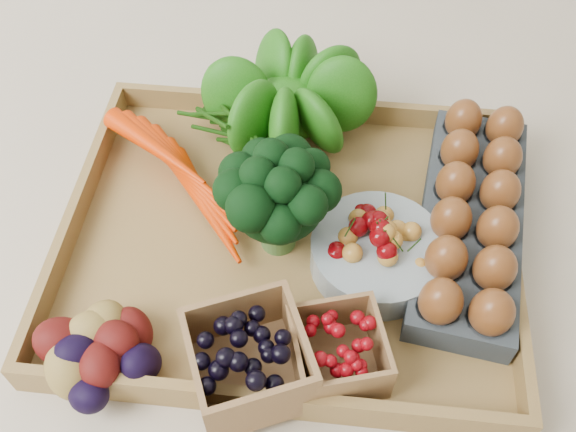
# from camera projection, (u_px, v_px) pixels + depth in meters

# --- Properties ---
(ground) EXTENTS (4.00, 4.00, 0.00)m
(ground) POSITION_uv_depth(u_px,v_px,m) (288.00, 244.00, 0.82)
(ground) COLOR beige
(ground) RESTS_ON ground
(tray) EXTENTS (0.55, 0.45, 0.01)m
(tray) POSITION_uv_depth(u_px,v_px,m) (288.00, 241.00, 0.81)
(tray) COLOR olive
(tray) RESTS_ON ground
(carrots) EXTENTS (0.20, 0.14, 0.05)m
(carrots) POSITION_uv_depth(u_px,v_px,m) (192.00, 182.00, 0.83)
(carrots) COLOR #EA3300
(carrots) RESTS_ON tray
(lettuce) EXTENTS (0.14, 0.14, 0.14)m
(lettuce) POSITION_uv_depth(u_px,v_px,m) (289.00, 91.00, 0.86)
(lettuce) COLOR #17590D
(lettuce) RESTS_ON tray
(broccoli) EXTENTS (0.14, 0.14, 0.11)m
(broccoli) POSITION_uv_depth(u_px,v_px,m) (278.00, 214.00, 0.76)
(broccoli) COLOR black
(broccoli) RESTS_ON tray
(cherry_bowl) EXTENTS (0.16, 0.16, 0.04)m
(cherry_bowl) POSITION_uv_depth(u_px,v_px,m) (377.00, 254.00, 0.77)
(cherry_bowl) COLOR #8C9EA5
(cherry_bowl) RESTS_ON tray
(egg_carton) EXTENTS (0.17, 0.36, 0.04)m
(egg_carton) POSITION_uv_depth(u_px,v_px,m) (469.00, 223.00, 0.80)
(egg_carton) COLOR #363E45
(egg_carton) RESTS_ON tray
(potatoes) EXTENTS (0.14, 0.14, 0.08)m
(potatoes) POSITION_uv_depth(u_px,v_px,m) (95.00, 346.00, 0.67)
(potatoes) COLOR #440C0A
(potatoes) RESTS_ON tray
(punnet_blackberry) EXTENTS (0.16, 0.16, 0.08)m
(punnet_blackberry) POSITION_uv_depth(u_px,v_px,m) (249.00, 360.00, 0.66)
(punnet_blackberry) COLOR black
(punnet_blackberry) RESTS_ON tray
(punnet_raspberry) EXTENTS (0.12, 0.12, 0.07)m
(punnet_raspberry) POSITION_uv_depth(u_px,v_px,m) (338.00, 351.00, 0.68)
(punnet_raspberry) COLOR maroon
(punnet_raspberry) RESTS_ON tray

